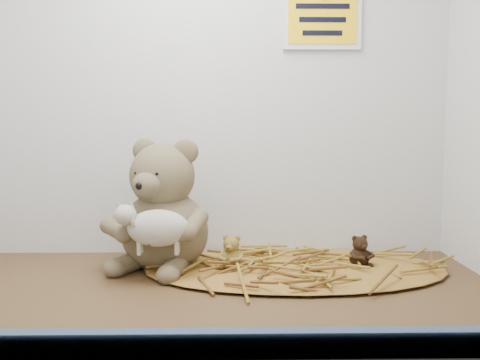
{
  "coord_description": "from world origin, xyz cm",
  "views": [
    {
      "loc": [
        8.67,
        -97.4,
        30.94
      ],
      "look_at": [
        10.47,
        4.68,
        20.26
      ],
      "focal_mm": 40.0,
      "sensor_mm": 36.0,
      "label": 1
    }
  ],
  "objects_px": {
    "main_teddy": "(164,204)",
    "mini_teddy_brown": "(360,249)",
    "toy_lamb": "(158,228)",
    "mini_teddy_tan": "(232,250)"
  },
  "relations": [
    {
      "from": "main_teddy",
      "to": "mini_teddy_brown",
      "type": "xyz_separation_m",
      "value": [
        0.42,
        -0.02,
        -0.09
      ]
    },
    {
      "from": "toy_lamb",
      "to": "mini_teddy_brown",
      "type": "relative_size",
      "value": 2.41
    },
    {
      "from": "toy_lamb",
      "to": "mini_teddy_brown",
      "type": "height_order",
      "value": "toy_lamb"
    },
    {
      "from": "main_teddy",
      "to": "mini_teddy_brown",
      "type": "distance_m",
      "value": 0.43
    },
    {
      "from": "main_teddy",
      "to": "toy_lamb",
      "type": "distance_m",
      "value": 0.11
    },
    {
      "from": "toy_lamb",
      "to": "mini_teddy_brown",
      "type": "distance_m",
      "value": 0.43
    },
    {
      "from": "mini_teddy_tan",
      "to": "mini_teddy_brown",
      "type": "distance_m",
      "value": 0.27
    },
    {
      "from": "mini_teddy_tan",
      "to": "mini_teddy_brown",
      "type": "relative_size",
      "value": 1.05
    },
    {
      "from": "mini_teddy_brown",
      "to": "mini_teddy_tan",
      "type": "bearing_deg",
      "value": 162.48
    },
    {
      "from": "main_teddy",
      "to": "mini_teddy_tan",
      "type": "relative_size",
      "value": 4.04
    }
  ]
}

